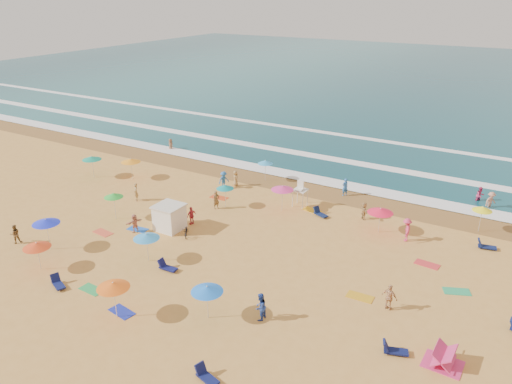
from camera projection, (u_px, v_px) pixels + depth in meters
The scene contains 12 objects.
ground at pixel (236, 239), 39.35m from camera, with size 220.00×220.00×0.00m, color gold.
ocean at pixel (449, 80), 106.23m from camera, with size 220.00×140.00×0.18m, color #0C4756.
wet_sand at pixel (304, 188), 49.30m from camera, with size 220.00×220.00×0.00m, color olive.
surf_foam at pixel (338, 162), 56.29m from camera, with size 200.00×18.70×0.05m.
cabana at pixel (170, 218), 40.57m from camera, with size 2.00×2.00×2.00m, color white.
cabana_roof at pixel (169, 206), 40.16m from camera, with size 2.20×2.20×0.12m, color silver.
bicycle at pixel (186, 231), 39.66m from camera, with size 0.55×1.59×0.84m, color black.
lifeguard_stand at pixel (300, 195), 44.83m from camera, with size 1.20×1.20×2.10m, color white, non-canonical shape.
beach_umbrellas at pixel (251, 219), 37.92m from camera, with size 51.24×26.30×0.78m.
loungers at pixel (257, 276), 33.92m from camera, with size 42.71×22.80×0.34m.
towels at pixel (203, 248), 37.88m from camera, with size 47.40×22.03×0.03m.
beachgoers at pixel (272, 208), 42.80m from camera, with size 44.59×27.85×2.14m.
Camera 1 is at (19.13, -29.33, 18.40)m, focal length 35.00 mm.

